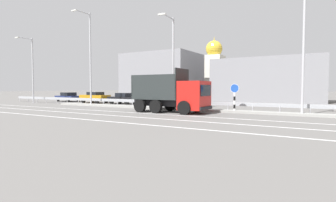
{
  "coord_description": "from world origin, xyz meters",
  "views": [
    {
      "loc": [
        12.22,
        -19.17,
        1.97
      ],
      "look_at": [
        0.66,
        0.53,
        0.85
      ],
      "focal_mm": 28.0,
      "sensor_mm": 36.0,
      "label": 1
    }
  ],
  "objects_px": {
    "parked_car_0": "(68,97)",
    "church_tower": "(214,70)",
    "median_road_sign": "(234,98)",
    "street_lamp_3": "(304,42)",
    "street_lamp_2": "(172,58)",
    "dump_truck": "(179,97)",
    "street_lamp_1": "(89,55)",
    "street_lamp_0": "(31,67)",
    "parked_car_2": "(123,98)",
    "parked_car_1": "(95,97)",
    "parked_car_3": "(154,99)"
  },
  "relations": [
    {
      "from": "street_lamp_2",
      "to": "parked_car_3",
      "type": "relative_size",
      "value": 1.84
    },
    {
      "from": "parked_car_0",
      "to": "parked_car_1",
      "type": "xyz_separation_m",
      "value": [
        6.14,
        -0.62,
        0.07
      ]
    },
    {
      "from": "street_lamp_0",
      "to": "street_lamp_3",
      "type": "distance_m",
      "value": 31.79
    },
    {
      "from": "street_lamp_0",
      "to": "parked_car_1",
      "type": "xyz_separation_m",
      "value": [
        6.79,
        4.54,
        -3.98
      ]
    },
    {
      "from": "parked_car_1",
      "to": "church_tower",
      "type": "xyz_separation_m",
      "value": [
        7.68,
        24.25,
        4.76
      ]
    },
    {
      "from": "church_tower",
      "to": "street_lamp_3",
      "type": "bearing_deg",
      "value": -58.87
    },
    {
      "from": "street_lamp_0",
      "to": "church_tower",
      "type": "relative_size",
      "value": 0.7
    },
    {
      "from": "median_road_sign",
      "to": "street_lamp_2",
      "type": "bearing_deg",
      "value": -178.82
    },
    {
      "from": "dump_truck",
      "to": "street_lamp_2",
      "type": "xyz_separation_m",
      "value": [
        -1.89,
        2.32,
        3.39
      ]
    },
    {
      "from": "dump_truck",
      "to": "street_lamp_2",
      "type": "bearing_deg",
      "value": -141.49
    },
    {
      "from": "street_lamp_1",
      "to": "parked_car_1",
      "type": "relative_size",
      "value": 2.5
    },
    {
      "from": "church_tower",
      "to": "parked_car_2",
      "type": "bearing_deg",
      "value": -97.2
    },
    {
      "from": "median_road_sign",
      "to": "church_tower",
      "type": "height_order",
      "value": "church_tower"
    },
    {
      "from": "parked_car_1",
      "to": "church_tower",
      "type": "distance_m",
      "value": 25.87
    },
    {
      "from": "dump_truck",
      "to": "parked_car_3",
      "type": "height_order",
      "value": "dump_truck"
    },
    {
      "from": "street_lamp_2",
      "to": "parked_car_1",
      "type": "height_order",
      "value": "street_lamp_2"
    },
    {
      "from": "street_lamp_3",
      "to": "church_tower",
      "type": "height_order",
      "value": "church_tower"
    },
    {
      "from": "median_road_sign",
      "to": "street_lamp_3",
      "type": "height_order",
      "value": "street_lamp_3"
    },
    {
      "from": "dump_truck",
      "to": "street_lamp_2",
      "type": "distance_m",
      "value": 4.52
    },
    {
      "from": "parked_car_0",
      "to": "parked_car_2",
      "type": "height_order",
      "value": "parked_car_2"
    },
    {
      "from": "street_lamp_2",
      "to": "parked_car_2",
      "type": "height_order",
      "value": "street_lamp_2"
    },
    {
      "from": "median_road_sign",
      "to": "church_tower",
      "type": "bearing_deg",
      "value": 113.54
    },
    {
      "from": "parked_car_1",
      "to": "street_lamp_3",
      "type": "bearing_deg",
      "value": -99.64
    },
    {
      "from": "parked_car_1",
      "to": "parked_car_2",
      "type": "relative_size",
      "value": 1.06
    },
    {
      "from": "parked_car_0",
      "to": "street_lamp_0",
      "type": "bearing_deg",
      "value": 177.67
    },
    {
      "from": "dump_truck",
      "to": "parked_car_1",
      "type": "relative_size",
      "value": 1.54
    },
    {
      "from": "dump_truck",
      "to": "street_lamp_2",
      "type": "height_order",
      "value": "street_lamp_2"
    },
    {
      "from": "street_lamp_0",
      "to": "parked_car_0",
      "type": "height_order",
      "value": "street_lamp_0"
    },
    {
      "from": "street_lamp_3",
      "to": "parked_car_3",
      "type": "distance_m",
      "value": 16.92
    },
    {
      "from": "parked_car_0",
      "to": "church_tower",
      "type": "bearing_deg",
      "value": -25.48
    },
    {
      "from": "street_lamp_0",
      "to": "parked_car_1",
      "type": "distance_m",
      "value": 9.08
    },
    {
      "from": "street_lamp_2",
      "to": "church_tower",
      "type": "bearing_deg",
      "value": 103.22
    },
    {
      "from": "street_lamp_1",
      "to": "parked_car_0",
      "type": "bearing_deg",
      "value": 153.1
    },
    {
      "from": "street_lamp_0",
      "to": "street_lamp_1",
      "type": "xyz_separation_m",
      "value": [
        10.59,
        0.12,
        0.91
      ]
    },
    {
      "from": "street_lamp_0",
      "to": "parked_car_3",
      "type": "xyz_separation_m",
      "value": [
        16.16,
        4.79,
        -4.0
      ]
    },
    {
      "from": "parked_car_0",
      "to": "church_tower",
      "type": "relative_size",
      "value": 0.35
    },
    {
      "from": "street_lamp_2",
      "to": "street_lamp_1",
      "type": "bearing_deg",
      "value": 179.9
    },
    {
      "from": "street_lamp_2",
      "to": "church_tower",
      "type": "height_order",
      "value": "church_tower"
    },
    {
      "from": "street_lamp_2",
      "to": "parked_car_1",
      "type": "bearing_deg",
      "value": 162.89
    },
    {
      "from": "median_road_sign",
      "to": "parked_car_2",
      "type": "relative_size",
      "value": 0.59
    },
    {
      "from": "dump_truck",
      "to": "median_road_sign",
      "type": "bearing_deg",
      "value": 121.84
    },
    {
      "from": "median_road_sign",
      "to": "street_lamp_2",
      "type": "relative_size",
      "value": 0.28
    },
    {
      "from": "dump_truck",
      "to": "church_tower",
      "type": "bearing_deg",
      "value": -165.15
    },
    {
      "from": "dump_truck",
      "to": "street_lamp_3",
      "type": "bearing_deg",
      "value": 104.28
    },
    {
      "from": "parked_car_1",
      "to": "parked_car_3",
      "type": "xyz_separation_m",
      "value": [
        9.38,
        0.25,
        -0.02
      ]
    },
    {
      "from": "street_lamp_1",
      "to": "parked_car_0",
      "type": "distance_m",
      "value": 12.2
    },
    {
      "from": "dump_truck",
      "to": "parked_car_3",
      "type": "bearing_deg",
      "value": -136.02
    },
    {
      "from": "street_lamp_0",
      "to": "street_lamp_1",
      "type": "height_order",
      "value": "street_lamp_1"
    },
    {
      "from": "median_road_sign",
      "to": "street_lamp_2",
      "type": "distance_m",
      "value": 6.68
    },
    {
      "from": "street_lamp_2",
      "to": "parked_car_1",
      "type": "relative_size",
      "value": 2.03
    }
  ]
}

